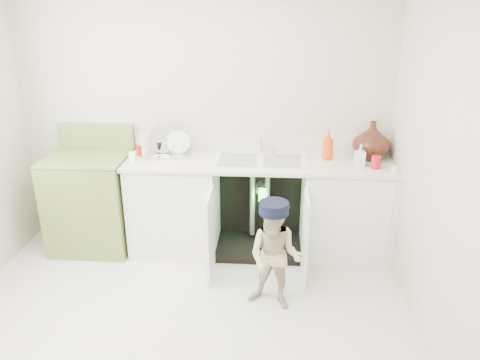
{
  "coord_description": "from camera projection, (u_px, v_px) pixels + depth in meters",
  "views": [
    {
      "loc": [
        0.65,
        -2.79,
        2.29
      ],
      "look_at": [
        0.4,
        0.7,
        0.91
      ],
      "focal_mm": 35.0,
      "sensor_mm": 36.0,
      "label": 1
    }
  ],
  "objects": [
    {
      "name": "room_shell",
      "position": [
        170.0,
        169.0,
        3.01
      ],
      "size": [
        6.0,
        5.5,
        1.26
      ],
      "color": "beige",
      "rests_on": "ground"
    },
    {
      "name": "avocado_stove",
      "position": [
        92.0,
        200.0,
        4.46
      ],
      "size": [
        0.74,
        0.65,
        1.15
      ],
      "color": "olive",
      "rests_on": "ground"
    },
    {
      "name": "repair_worker",
      "position": [
        275.0,
        255.0,
        3.56
      ],
      "size": [
        0.5,
        0.77,
        0.88
      ],
      "rotation": [
        0.0,
        0.0,
        -0.29
      ],
      "color": "#C7B28F",
      "rests_on": "ground"
    },
    {
      "name": "counter_run",
      "position": [
        263.0,
        203.0,
        4.38
      ],
      "size": [
        2.44,
        1.02,
        1.25
      ],
      "color": "white",
      "rests_on": "ground"
    },
    {
      "name": "ground",
      "position": [
        179.0,
        327.0,
        3.47
      ],
      "size": [
        3.5,
        3.5,
        0.0
      ],
      "primitive_type": "plane",
      "color": "beige",
      "rests_on": "ground"
    }
  ]
}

